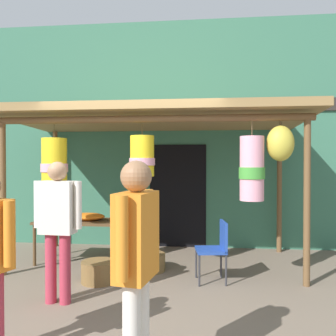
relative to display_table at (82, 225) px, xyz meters
name	(u,v)px	position (x,y,z in m)	size (l,w,h in m)	color
ground_plane	(132,281)	(1.03, -0.84, -0.63)	(30.00, 30.00, 0.00)	#756656
shop_facade	(155,135)	(1.03, 1.39, 1.58)	(12.48, 0.29, 4.42)	#387056
market_stall_canopy	(159,128)	(1.29, -0.02, 1.57)	(4.80, 2.33, 2.49)	brown
display_table	(82,225)	(0.00, 0.00, 0.00)	(1.46, 0.64, 0.70)	brown
flower_heap_on_table	(88,217)	(0.10, 0.02, 0.13)	(0.60, 0.42, 0.12)	orange
folding_chair	(216,246)	(2.19, -0.73, -0.12)	(0.45, 0.45, 0.84)	#2347A8
wicker_basket_by_table	(99,272)	(0.57, -0.92, -0.48)	(0.48, 0.48, 0.29)	brown
wicker_basket_spare	(148,262)	(1.17, -0.33, -0.50)	(0.51, 0.51, 0.26)	brown
customer_foreground	(136,256)	(1.56, -3.18, 0.36)	(0.28, 0.59, 1.67)	silver
shopper_by_bananas	(58,220)	(0.32, -1.68, 0.36)	(0.59, 0.24, 1.67)	#B23347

